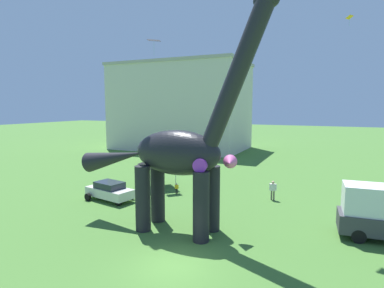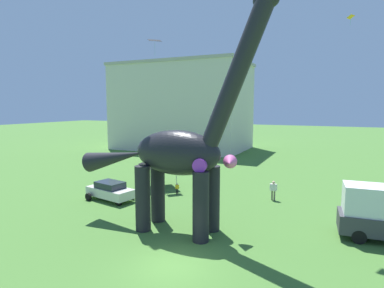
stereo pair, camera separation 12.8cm
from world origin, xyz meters
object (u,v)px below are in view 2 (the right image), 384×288
kite_drifting (351,17)px  kite_mid_right (155,40)px  festival_canopy_tent (157,161)px  person_far_spectator (273,189)px  dinosaur_sculpture (176,153)px  parked_sedan_left (110,190)px  person_near_flyer (177,188)px  kite_high_left (209,162)px

kite_drifting → kite_mid_right: 18.57m
kite_mid_right → festival_canopy_tent: bearing=-57.3°
person_far_spectator → dinosaur_sculpture: bearing=35.9°
parked_sedan_left → kite_drifting: bearing=46.8°
kite_drifting → kite_mid_right: size_ratio=0.52×
dinosaur_sculpture → kite_drifting: kite_drifting is taller
dinosaur_sculpture → person_far_spectator: size_ratio=8.41×
parked_sedan_left → festival_canopy_tent: bearing=86.0°
person_far_spectator → kite_drifting: bearing=-154.8°
person_near_flyer → festival_canopy_tent: size_ratio=0.32×
kite_high_left → kite_mid_right: size_ratio=1.76×
dinosaur_sculpture → parked_sedan_left: 9.59m
parked_sedan_left → person_far_spectator: bearing=35.6°
parked_sedan_left → person_near_flyer: bearing=53.3°
dinosaur_sculpture → kite_mid_right: kite_mid_right is taller
kite_high_left → dinosaur_sculpture: bearing=-168.7°
dinosaur_sculpture → festival_canopy_tent: 11.07m
dinosaur_sculpture → kite_high_left: bearing=-0.9°
dinosaur_sculpture → person_near_flyer: dinosaur_sculpture is taller
parked_sedan_left → kite_drifting: (17.53, 12.56, 14.99)m
festival_canopy_tent → kite_drifting: (16.11, 7.31, 13.25)m
kite_high_left → kite_drifting: size_ratio=3.36×
person_near_flyer → kite_drifting: (13.26, 8.69, 15.19)m
kite_high_left → person_near_flyer: bearing=130.0°
dinosaur_sculpture → kite_drifting: (9.55, 15.89, 10.85)m
dinosaur_sculpture → festival_canopy_tent: (-6.56, 8.59, -2.40)m
person_far_spectator → kite_high_left: 9.54m
person_far_spectator → kite_drifting: size_ratio=1.82×
kite_mid_right → person_near_flyer: bearing=-42.4°
festival_canopy_tent → kite_high_left: bearing=-43.7°
kite_mid_right → dinosaur_sculpture: bearing=-53.8°
person_far_spectator → festival_canopy_tent: size_ratio=0.52×
dinosaur_sculpture → kite_mid_right: size_ratio=8.03×
person_far_spectator → kite_mid_right: (-12.83, 2.57, 13.47)m
dinosaur_sculpture → person_far_spectator: dinosaur_sculpture is taller
person_near_flyer → dinosaur_sculpture: bearing=-59.6°
dinosaur_sculpture → kite_drifting: size_ratio=15.32×
person_far_spectator → kite_drifting: kite_drifting is taller
festival_canopy_tent → dinosaur_sculpture: bearing=-52.6°
person_near_flyer → kite_high_left: bearing=-46.8°
person_near_flyer → person_far_spectator: person_far_spectator is taller
person_far_spectator → festival_canopy_tent: bearing=-26.1°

